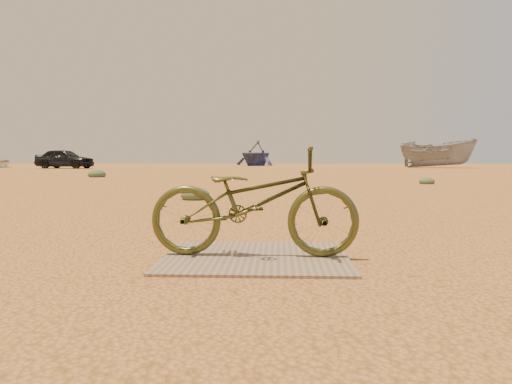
{
  "coord_description": "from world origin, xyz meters",
  "views": [
    {
      "loc": [
        0.01,
        -3.76,
        0.82
      ],
      "look_at": [
        -0.16,
        0.22,
        0.54
      ],
      "focal_mm": 35.0,
      "sensor_mm": 36.0,
      "label": 1
    }
  ],
  "objects_px": {
    "plywood_board": "(256,257)",
    "bicycle": "(254,201)",
    "car": "(65,159)",
    "boat_far_left": "(256,153)",
    "boat_mid_right": "(437,154)"
  },
  "relations": [
    {
      "from": "plywood_board",
      "to": "bicycle",
      "type": "height_order",
      "value": "bicycle"
    },
    {
      "from": "plywood_board",
      "to": "car",
      "type": "bearing_deg",
      "value": 115.82
    },
    {
      "from": "boat_far_left",
      "to": "boat_mid_right",
      "type": "xyz_separation_m",
      "value": [
        14.41,
        -8.65,
        -0.12
      ]
    },
    {
      "from": "car",
      "to": "plywood_board",
      "type": "bearing_deg",
      "value": -144.19
    },
    {
      "from": "boat_far_left",
      "to": "car",
      "type": "bearing_deg",
      "value": -106.75
    },
    {
      "from": "bicycle",
      "to": "car",
      "type": "xyz_separation_m",
      "value": [
        -15.34,
        31.73,
        0.25
      ]
    },
    {
      "from": "bicycle",
      "to": "boat_far_left",
      "type": "bearing_deg",
      "value": 4.22
    },
    {
      "from": "boat_far_left",
      "to": "plywood_board",
      "type": "bearing_deg",
      "value": -56.33
    },
    {
      "from": "boat_far_left",
      "to": "boat_mid_right",
      "type": "height_order",
      "value": "boat_far_left"
    },
    {
      "from": "car",
      "to": "boat_far_left",
      "type": "height_order",
      "value": "boat_far_left"
    },
    {
      "from": "plywood_board",
      "to": "car",
      "type": "relative_size",
      "value": 0.35
    },
    {
      "from": "plywood_board",
      "to": "boat_mid_right",
      "type": "height_order",
      "value": "boat_mid_right"
    },
    {
      "from": "car",
      "to": "boat_mid_right",
      "type": "height_order",
      "value": "boat_mid_right"
    },
    {
      "from": "bicycle",
      "to": "boat_mid_right",
      "type": "bearing_deg",
      "value": -17.81
    },
    {
      "from": "plywood_board",
      "to": "car",
      "type": "height_order",
      "value": "car"
    }
  ]
}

